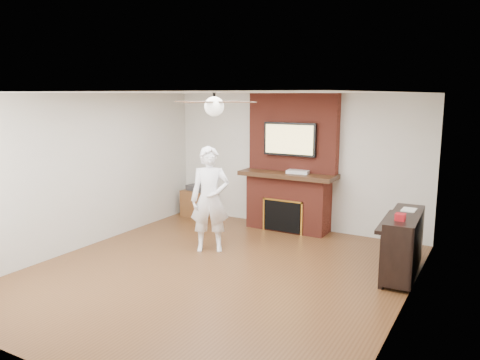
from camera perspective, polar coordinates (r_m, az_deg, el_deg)
The scene contains 12 objects.
room_shell at distance 6.37m, azimuth -3.07°, elevation -0.71°, with size 5.36×5.86×2.86m.
fireplace at distance 8.64m, azimuth 6.11°, elevation 0.46°, with size 1.78×0.64×2.50m.
tv at distance 8.51m, azimuth 6.07°, elevation 4.96°, with size 1.00×0.08×0.60m.
ceiling_fan at distance 6.26m, azimuth -3.17°, elevation 9.05°, with size 1.21×1.21×0.31m.
person at distance 7.42m, azimuth -3.68°, elevation -2.37°, with size 0.62×0.41×1.68m, color white.
side_table at distance 9.67m, azimuth -5.00°, elevation -2.65°, with size 0.66×0.66×0.65m.
piano at distance 6.86m, azimuth 19.25°, elevation -7.24°, with size 0.57×1.35×0.96m.
cable_box at distance 8.45m, azimuth 7.09°, elevation 1.00°, with size 0.39×0.22×0.06m, color silver.
candle_orange at distance 8.74m, azimuth 4.09°, elevation -5.75°, with size 0.07×0.07×0.10m, color #C26E16.
candle_green at distance 8.63m, azimuth 5.33°, elevation -5.99°, with size 0.07×0.07×0.10m, color #3E8E38.
candle_cream at distance 8.70m, azimuth 5.63°, elevation -5.83°, with size 0.08×0.08×0.11m, color beige.
candle_blue at distance 8.58m, azimuth 6.89°, elevation -6.18°, with size 0.06×0.06×0.08m, color navy.
Camera 1 is at (3.39, -5.26, 2.48)m, focal length 35.00 mm.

